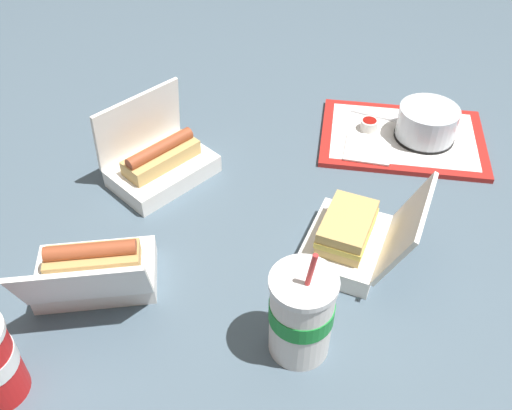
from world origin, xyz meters
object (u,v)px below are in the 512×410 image
(ketchup_cup, at_px, (369,124))
(soda_cup_corner, at_px, (301,314))
(clamshell_hotdog_center, at_px, (160,161))
(clamshell_hotdog_right, at_px, (94,271))
(plastic_fork, at_px, (374,115))
(clamshell_sandwich_front, at_px, (352,238))
(cake_container, at_px, (427,124))
(food_tray, at_px, (402,138))

(ketchup_cup, relative_size, soda_cup_corner, 0.18)
(clamshell_hotdog_center, bearing_deg, clamshell_hotdog_right, -108.03)
(ketchup_cup, relative_size, plastic_fork, 0.36)
(plastic_fork, distance_m, soda_cup_corner, 0.67)
(ketchup_cup, xyz_separation_m, clamshell_hotdog_center, (-0.47, -0.12, 0.01))
(clamshell_sandwich_front, bearing_deg, clamshell_hotdog_right, -174.59)
(plastic_fork, relative_size, clamshell_sandwich_front, 0.43)
(soda_cup_corner, bearing_deg, clamshell_sandwich_front, 57.83)
(clamshell_hotdog_center, xyz_separation_m, clamshell_hotdog_right, (-0.10, -0.29, -0.00))
(ketchup_cup, height_order, soda_cup_corner, soda_cup_corner)
(cake_container, height_order, soda_cup_corner, soda_cup_corner)
(clamshell_sandwich_front, height_order, clamshell_hotdog_right, clamshell_sandwich_front)
(ketchup_cup, distance_m, clamshell_hotdog_right, 0.71)
(food_tray, relative_size, soda_cup_corner, 1.89)
(food_tray, relative_size, cake_container, 3.09)
(food_tray, distance_m, clamshell_sandwich_front, 0.40)
(food_tray, distance_m, clamshell_hotdog_right, 0.75)
(clamshell_sandwich_front, relative_size, soda_cup_corner, 1.15)
(clamshell_hotdog_center, relative_size, clamshell_hotdog_right, 1.19)
(cake_container, distance_m, clamshell_hotdog_center, 0.60)
(plastic_fork, height_order, clamshell_hotdog_right, clamshell_hotdog_right)
(food_tray, height_order, ketchup_cup, ketchup_cup)
(clamshell_sandwich_front, xyz_separation_m, clamshell_hotdog_right, (-0.45, -0.04, -0.00))
(cake_container, distance_m, soda_cup_corner, 0.63)
(clamshell_hotdog_center, bearing_deg, cake_container, 7.93)
(clamshell_hotdog_center, distance_m, clamshell_sandwich_front, 0.44)
(food_tray, xyz_separation_m, plastic_fork, (-0.05, 0.08, 0.01))
(clamshell_sandwich_front, height_order, soda_cup_corner, soda_cup_corner)
(plastic_fork, bearing_deg, soda_cup_corner, -85.16)
(clamshell_hotdog_right, bearing_deg, cake_container, 28.69)
(soda_cup_corner, bearing_deg, ketchup_cup, 67.34)
(ketchup_cup, bearing_deg, soda_cup_corner, -112.66)
(cake_container, bearing_deg, clamshell_hotdog_right, -151.31)
(ketchup_cup, bearing_deg, plastic_fork, 64.47)
(plastic_fork, bearing_deg, clamshell_sandwich_front, -80.60)
(clamshell_hotdog_right, distance_m, soda_cup_corner, 0.37)
(cake_container, distance_m, plastic_fork, 0.14)
(food_tray, height_order, clamshell_hotdog_right, clamshell_hotdog_right)
(ketchup_cup, bearing_deg, food_tray, -22.29)
(clamshell_hotdog_right, bearing_deg, clamshell_hotdog_center, 71.97)
(cake_container, xyz_separation_m, clamshell_sandwich_front, (-0.24, -0.33, -0.01))
(food_tray, distance_m, clamshell_hotdog_center, 0.56)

